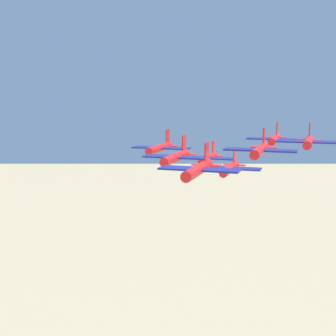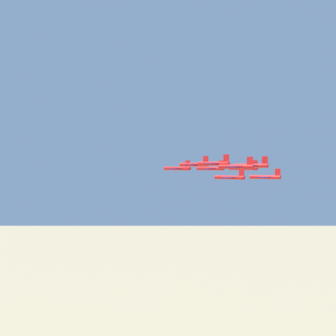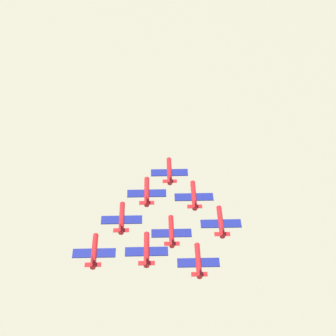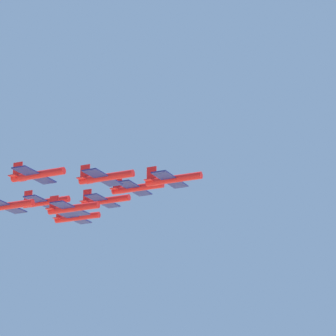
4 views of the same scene
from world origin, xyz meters
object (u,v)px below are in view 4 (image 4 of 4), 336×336
at_px(jet_3, 104,201).
at_px(jet_5, 36,175).
at_px(jet_4, 72,208).
at_px(jet_8, 7,206).
at_px(jet_1, 136,188).
at_px(jet_6, 76,217).
at_px(jet_0, 172,179).
at_px(jet_7, 44,202).
at_px(jet_2, 104,177).

distance_m(jet_3, jet_5, 25.04).
relative_size(jet_4, jet_5, 1.00).
bearing_deg(jet_8, jet_1, 120.47).
relative_size(jet_3, jet_6, 1.00).
xyz_separation_m(jet_3, jet_4, (-10.79, 6.28, -4.86)).
relative_size(jet_0, jet_7, 1.00).
xyz_separation_m(jet_4, jet_8, (-0.06, 12.32, 0.13)).
bearing_deg(jet_5, jet_1, 150.46).
relative_size(jet_1, jet_4, 1.00).
bearing_deg(jet_7, jet_0, 78.91).
bearing_deg(jet_4, jet_0, 90.00).
height_order(jet_2, jet_3, jet_3).
relative_size(jet_0, jet_8, 1.00).
distance_m(jet_1, jet_3, 12.32).
bearing_deg(jet_7, jet_5, 29.54).
height_order(jet_1, jet_7, jet_1).
distance_m(jet_4, jet_7, 13.01).
distance_m(jet_6, jet_8, 25.27).
height_order(jet_6, jet_7, jet_7).
bearing_deg(jet_1, jet_5, -29.54).
bearing_deg(jet_2, jet_3, -150.46).
relative_size(jet_1, jet_3, 1.00).
bearing_deg(jet_0, jet_5, -59.53).
bearing_deg(jet_2, jet_6, -139.64).
distance_m(jet_4, jet_5, 12.85).
bearing_deg(jet_3, jet_5, -0.00).
bearing_deg(jet_3, jet_4, -0.00).
xyz_separation_m(jet_5, jet_7, (21.53, -0.25, 1.17)).
xyz_separation_m(jet_0, jet_5, (-0.12, 24.63, 0.06)).
distance_m(jet_0, jet_2, 12.32).
relative_size(jet_1, jet_5, 1.00).
distance_m(jet_0, jet_6, 36.96).
height_order(jet_1, jet_4, jet_1).
height_order(jet_5, jet_8, jet_5).
relative_size(jet_4, jet_7, 1.00).
height_order(jet_2, jet_4, jet_2).
relative_size(jet_1, jet_8, 1.00).
height_order(jet_1, jet_2, jet_1).
bearing_deg(jet_5, jet_6, -161.22).
distance_m(jet_2, jet_4, 12.67).
bearing_deg(jet_4, jet_2, 59.53).
distance_m(jet_1, jet_7, 21.23).
bearing_deg(jet_6, jet_1, 59.53).
height_order(jet_3, jet_5, jet_3).
distance_m(jet_2, jet_5, 12.32).
relative_size(jet_5, jet_6, 1.00).
bearing_deg(jet_6, jet_7, 0.00).
distance_m(jet_1, jet_2, 12.58).
distance_m(jet_0, jet_7, 32.48).
height_order(jet_7, jet_8, jet_7).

